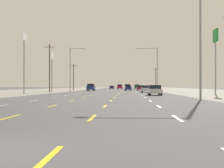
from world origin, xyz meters
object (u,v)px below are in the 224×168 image
(sedan_far_right_near, at_px, (146,89))
(suv_far_left_mid, at_px, (91,87))
(suv_center_turn_farthest, at_px, (120,87))
(streetlight_left_row_1, at_px, (72,66))
(sedan_far_right_nearest, at_px, (155,90))
(pole_sign_left_row_2, at_px, (52,61))
(suv_inner_right_farther, at_px, (128,87))
(sedan_inner_left_distant_b, at_px, (112,87))
(hatchback_far_right_midfar, at_px, (140,88))
(suv_far_right_distant_a, at_px, (137,87))
(streetlight_right_row_1, at_px, (155,66))
(pole_sign_right_row_1, at_px, (215,45))
(streetlight_right_row_0, at_px, (195,36))
(sedan_inner_right_far, at_px, (128,88))
(pole_sign_left_row_1, at_px, (24,49))

(sedan_far_right_near, distance_m, suv_far_left_mid, 25.91)
(suv_center_turn_farthest, xyz_separation_m, streetlight_left_row_1, (-10.00, -55.50, 4.88))
(sedan_far_right_nearest, bearing_deg, pole_sign_left_row_2, 129.80)
(suv_inner_right_farther, distance_m, suv_center_turn_farthest, 20.70)
(sedan_far_right_near, distance_m, pole_sign_left_row_2, 22.52)
(sedan_far_right_near, bearing_deg, sedan_inner_left_distant_b, 98.81)
(hatchback_far_right_midfar, xyz_separation_m, suv_center_turn_farthest, (-6.76, 37.00, 0.24))
(hatchback_far_right_midfar, distance_m, suv_inner_right_farther, 16.93)
(suv_far_right_distant_a, height_order, streetlight_right_row_1, streetlight_right_row_1)
(suv_far_left_mid, height_order, streetlight_right_row_1, streetlight_right_row_1)
(suv_center_turn_farthest, xyz_separation_m, pole_sign_right_row_1, (16.60, -79.42, 6.69))
(suv_center_turn_farthest, height_order, suv_far_right_distant_a, same)
(streetlight_right_row_0, bearing_deg, hatchback_far_right_midfar, 92.52)
(sedan_far_right_near, bearing_deg, sedan_far_right_nearest, -89.80)
(suv_far_left_mid, relative_size, streetlight_right_row_0, 0.47)
(suv_inner_right_farther, height_order, pole_sign_left_row_2, pole_sign_left_row_2)
(suv_center_turn_farthest, bearing_deg, pole_sign_right_row_1, -78.20)
(pole_sign_right_row_1, bearing_deg, streetlight_right_row_1, 106.73)
(sedan_far_right_nearest, xyz_separation_m, suv_center_turn_farthest, (-6.97, 83.11, 0.27))
(sedan_far_right_near, distance_m, streetlight_right_row_1, 9.34)
(sedan_far_right_near, distance_m, sedan_inner_right_far, 27.77)
(pole_sign_left_row_1, bearing_deg, sedan_inner_left_distant_b, 82.25)
(sedan_far_right_nearest, xyz_separation_m, suv_far_left_mid, (-14.08, 42.13, 0.27))
(sedan_inner_right_far, bearing_deg, sedan_far_right_nearest, -85.71)
(suv_inner_right_farther, distance_m, pole_sign_left_row_2, 41.55)
(hatchback_far_right_midfar, height_order, suv_far_right_distant_a, suv_far_right_distant_a)
(suv_far_right_distant_a, height_order, streetlight_left_row_1, streetlight_left_row_1)
(pole_sign_right_row_1, bearing_deg, sedan_far_right_near, 120.23)
(pole_sign_left_row_1, xyz_separation_m, pole_sign_right_row_1, (30.99, -3.17, 0.21))
(sedan_far_right_near, height_order, suv_center_turn_farthest, suv_center_turn_farthest)
(suv_center_turn_farthest, relative_size, pole_sign_left_row_2, 0.54)
(sedan_far_right_nearest, relative_size, sedan_far_right_near, 1.00)
(pole_sign_left_row_1, distance_m, pole_sign_left_row_2, 18.50)
(pole_sign_right_row_1, distance_m, streetlight_right_row_1, 25.03)
(streetlight_right_row_1, bearing_deg, streetlight_left_row_1, -180.00)
(sedan_far_right_near, bearing_deg, streetlight_right_row_0, -85.87)
(hatchback_far_right_midfar, bearing_deg, streetlight_right_row_0, -87.48)
(streetlight_left_row_1, bearing_deg, sedan_inner_right_far, 56.57)
(sedan_inner_left_distant_b, height_order, pole_sign_right_row_1, pole_sign_right_row_1)
(suv_far_right_distant_a, distance_m, streetlight_right_row_0, 98.50)
(streetlight_right_row_1, bearing_deg, pole_sign_left_row_1, -138.92)
(pole_sign_left_row_1, xyz_separation_m, streetlight_right_row_0, (23.85, -22.02, -1.39))
(sedan_inner_right_far, relative_size, sedan_inner_left_distant_b, 1.00)
(hatchback_far_right_midfar, relative_size, pole_sign_left_row_2, 0.43)
(pole_sign_right_row_1, bearing_deg, streetlight_right_row_0, -110.74)
(sedan_far_right_nearest, bearing_deg, pole_sign_right_row_1, 20.95)
(suv_far_left_mid, height_order, pole_sign_left_row_2, pole_sign_left_row_2)
(suv_far_left_mid, relative_size, streetlight_right_row_1, 0.48)
(hatchback_far_right_midfar, bearing_deg, sedan_inner_right_far, 152.33)
(sedan_inner_right_far, height_order, suv_center_turn_farthest, suv_center_turn_farthest)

